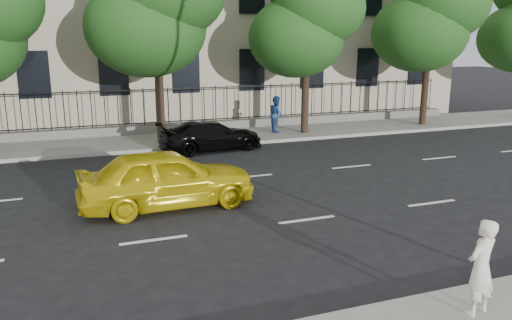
{
  "coord_description": "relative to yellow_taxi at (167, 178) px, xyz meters",
  "views": [
    {
      "loc": [
        -5.49,
        -8.68,
        4.65
      ],
      "look_at": [
        -1.24,
        3.0,
        1.61
      ],
      "focal_mm": 35.0,
      "sensor_mm": 36.0,
      "label": 1
    }
  ],
  "objects": [
    {
      "name": "far_sidewalk",
      "position": [
        3.24,
        9.17,
        -0.76
      ],
      "size": [
        60.0,
        4.0,
        0.15
      ],
      "primitive_type": "cube",
      "color": "gray",
      "rests_on": "ground"
    },
    {
      "name": "woman_near",
      "position": [
        3.81,
        -7.68,
        0.15
      ],
      "size": [
        0.69,
        0.55,
        1.67
      ],
      "primitive_type": "imported",
      "rotation": [
        0.0,
        0.0,
        3.42
      ],
      "color": "white",
      "rests_on": "near_sidewalk"
    },
    {
      "name": "iron_fence",
      "position": [
        3.24,
        10.87,
        -0.19
      ],
      "size": [
        30.0,
        0.5,
        2.2
      ],
      "color": "slate",
      "rests_on": "far_sidewalk"
    },
    {
      "name": "tree_d",
      "position": [
        8.28,
        8.53,
        5.0
      ],
      "size": [
        5.34,
        4.94,
        8.84
      ],
      "color": "#382619",
      "rests_on": "far_sidewalk"
    },
    {
      "name": "black_sedan",
      "position": [
        3.07,
        6.67,
        -0.19
      ],
      "size": [
        4.58,
        2.27,
        1.28
      ],
      "primitive_type": "imported",
      "rotation": [
        0.0,
        0.0,
        1.68
      ],
      "color": "black",
      "rests_on": "ground"
    },
    {
      "name": "lane_markings",
      "position": [
        3.24,
        -0.08,
        -0.83
      ],
      "size": [
        49.6,
        4.62,
        0.01
      ],
      "primitive_type": null,
      "color": "silver",
      "rests_on": "ground"
    },
    {
      "name": "ground",
      "position": [
        3.24,
        -4.83,
        -0.83
      ],
      "size": [
        120.0,
        120.0,
        0.0
      ],
      "primitive_type": "plane",
      "color": "black",
      "rests_on": "ground"
    },
    {
      "name": "yellow_taxi",
      "position": [
        0.0,
        0.0,
        0.0
      ],
      "size": [
        4.97,
        2.18,
        1.66
      ],
      "primitive_type": "imported",
      "rotation": [
        0.0,
        0.0,
        1.62
      ],
      "color": "gold",
      "rests_on": "ground"
    },
    {
      "name": "tree_e",
      "position": [
        15.28,
        8.53,
        5.36
      ],
      "size": [
        5.71,
        5.31,
        9.46
      ],
      "color": "#382619",
      "rests_on": "far_sidewalk"
    },
    {
      "name": "pedestrian_far",
      "position": [
        6.99,
        8.95,
        0.2
      ],
      "size": [
        0.86,
        1.0,
        1.77
      ],
      "primitive_type": "imported",
      "rotation": [
        0.0,
        0.0,
        1.33
      ],
      "color": "navy",
      "rests_on": "far_sidewalk"
    }
  ]
}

